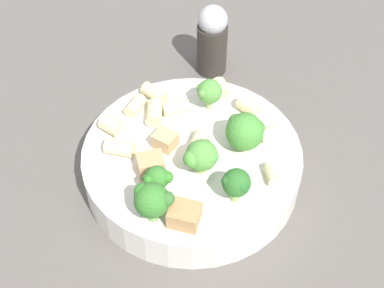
% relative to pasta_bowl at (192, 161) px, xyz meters
% --- Properties ---
extents(ground_plane, '(2.00, 2.00, 0.00)m').
position_rel_pasta_bowl_xyz_m(ground_plane, '(0.00, 0.00, -0.02)').
color(ground_plane, '#5B5651').
extents(pasta_bowl, '(0.23, 0.23, 0.04)m').
position_rel_pasta_bowl_xyz_m(pasta_bowl, '(0.00, 0.00, 0.00)').
color(pasta_bowl, silver).
rests_on(pasta_bowl, ground_plane).
extents(broccoli_floret_0, '(0.04, 0.04, 0.04)m').
position_rel_pasta_bowl_xyz_m(broccoli_floret_0, '(0.05, -0.02, 0.04)').
color(broccoli_floret_0, '#9EC175').
rests_on(broccoli_floret_0, pasta_bowl).
extents(broccoli_floret_1, '(0.03, 0.02, 0.03)m').
position_rel_pasta_bowl_xyz_m(broccoli_floret_1, '(-0.06, -0.03, 0.04)').
color(broccoli_floret_1, '#9EC175').
rests_on(broccoli_floret_1, pasta_bowl).
extents(broccoli_floret_2, '(0.03, 0.03, 0.04)m').
position_rel_pasta_bowl_xyz_m(broccoli_floret_2, '(-0.00, -0.07, 0.04)').
color(broccoli_floret_2, '#93B766').
rests_on(broccoli_floret_2, pasta_bowl).
extents(broccoli_floret_3, '(0.04, 0.03, 0.04)m').
position_rel_pasta_bowl_xyz_m(broccoli_floret_3, '(-0.01, -0.03, 0.04)').
color(broccoli_floret_3, '#93B766').
rests_on(broccoli_floret_3, pasta_bowl).
extents(broccoli_floret_4, '(0.03, 0.03, 0.04)m').
position_rel_pasta_bowl_xyz_m(broccoli_floret_4, '(0.05, 0.04, 0.04)').
color(broccoli_floret_4, '#9EC175').
rests_on(broccoli_floret_4, pasta_bowl).
extents(broccoli_floret_5, '(0.03, 0.03, 0.04)m').
position_rel_pasta_bowl_xyz_m(broccoli_floret_5, '(-0.07, -0.05, 0.04)').
color(broccoli_floret_5, '#84AD60').
rests_on(broccoli_floret_5, pasta_bowl).
extents(rigatoni_0, '(0.02, 0.03, 0.02)m').
position_rel_pasta_bowl_xyz_m(rigatoni_0, '(-0.05, 0.07, 0.03)').
color(rigatoni_0, beige).
rests_on(rigatoni_0, pasta_bowl).
extents(rigatoni_1, '(0.03, 0.02, 0.01)m').
position_rel_pasta_bowl_xyz_m(rigatoni_1, '(0.02, 0.06, 0.02)').
color(rigatoni_1, beige).
rests_on(rigatoni_1, pasta_bowl).
extents(rigatoni_2, '(0.02, 0.03, 0.02)m').
position_rel_pasta_bowl_xyz_m(rigatoni_2, '(0.08, 0.01, 0.03)').
color(rigatoni_2, beige).
rests_on(rigatoni_2, pasta_bowl).
extents(rigatoni_3, '(0.03, 0.03, 0.01)m').
position_rel_pasta_bowl_xyz_m(rigatoni_3, '(-0.02, 0.08, 0.02)').
color(rigatoni_3, beige).
rests_on(rigatoni_3, pasta_bowl).
extents(rigatoni_4, '(0.02, 0.02, 0.01)m').
position_rel_pasta_bowl_xyz_m(rigatoni_4, '(0.08, -0.03, 0.02)').
color(rigatoni_4, beige).
rests_on(rigatoni_4, pasta_bowl).
extents(rigatoni_5, '(0.03, 0.03, 0.02)m').
position_rel_pasta_bowl_xyz_m(rigatoni_5, '(-0.01, 0.06, 0.03)').
color(rigatoni_5, beige).
rests_on(rigatoni_5, pasta_bowl).
extents(rigatoni_6, '(0.02, 0.02, 0.01)m').
position_rel_pasta_bowl_xyz_m(rigatoni_6, '(0.04, -0.07, 0.02)').
color(rigatoni_6, beige).
rests_on(rigatoni_6, pasta_bowl).
extents(rigatoni_7, '(0.02, 0.03, 0.02)m').
position_rel_pasta_bowl_xyz_m(rigatoni_7, '(0.07, 0.05, 0.03)').
color(rigatoni_7, beige).
rests_on(rigatoni_7, pasta_bowl).
extents(rigatoni_8, '(0.02, 0.03, 0.02)m').
position_rel_pasta_bowl_xyz_m(rigatoni_8, '(0.01, 0.09, 0.02)').
color(rigatoni_8, beige).
rests_on(rigatoni_8, pasta_bowl).
extents(rigatoni_9, '(0.03, 0.03, 0.02)m').
position_rel_pasta_bowl_xyz_m(rigatoni_9, '(-0.06, 0.04, 0.03)').
color(rigatoni_9, beige).
rests_on(rigatoni_9, pasta_bowl).
extents(rigatoni_10, '(0.03, 0.03, 0.02)m').
position_rel_pasta_bowl_xyz_m(rigatoni_10, '(0.01, -0.00, 0.03)').
color(rigatoni_10, beige).
rests_on(rigatoni_10, pasta_bowl).
extents(chicken_chunk_0, '(0.03, 0.03, 0.02)m').
position_rel_pasta_bowl_xyz_m(chicken_chunk_0, '(-0.02, 0.02, 0.03)').
color(chicken_chunk_0, tan).
rests_on(chicken_chunk_0, pasta_bowl).
extents(chicken_chunk_1, '(0.04, 0.04, 0.02)m').
position_rel_pasta_bowl_xyz_m(chicken_chunk_1, '(-0.05, -0.07, 0.03)').
color(chicken_chunk_1, tan).
rests_on(chicken_chunk_1, pasta_bowl).
extents(chicken_chunk_2, '(0.03, 0.03, 0.02)m').
position_rel_pasta_bowl_xyz_m(chicken_chunk_2, '(-0.05, 0.00, 0.03)').
color(chicken_chunk_2, tan).
rests_on(chicken_chunk_2, pasta_bowl).
extents(pepper_shaker, '(0.04, 0.04, 0.09)m').
position_rel_pasta_bowl_xyz_m(pepper_shaker, '(0.12, 0.13, 0.02)').
color(pepper_shaker, '#332D28').
rests_on(pepper_shaker, ground_plane).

